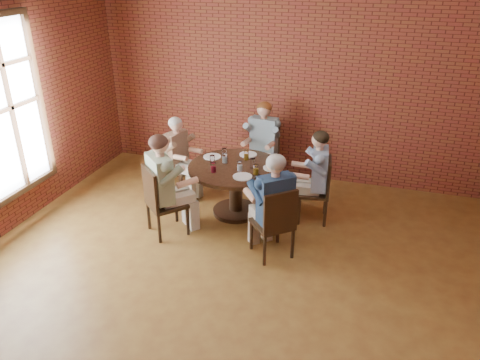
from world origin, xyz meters
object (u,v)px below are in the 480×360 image
(diner_c, at_px, (179,157))
(diner_a, at_px, (314,177))
(chair_c, at_px, (176,165))
(chair_d, at_px, (160,199))
(diner_d, at_px, (166,185))
(chair_b, at_px, (264,152))
(chair_e, at_px, (276,221))
(dining_table, at_px, (236,180))
(diner_e, at_px, (273,206))
(diner_b, at_px, (263,144))
(smartphone, at_px, (259,177))
(chair_a, at_px, (320,188))

(diner_c, bearing_deg, diner_a, -77.17)
(chair_c, bearing_deg, chair_d, -148.64)
(diner_c, distance_m, diner_d, 1.13)
(chair_b, height_order, diner_c, diner_c)
(chair_e, bearing_deg, diner_c, -75.32)
(diner_a, height_order, chair_b, diner_a)
(dining_table, bearing_deg, chair_b, 84.98)
(chair_c, bearing_deg, diner_c, -90.00)
(chair_e, bearing_deg, diner_a, -145.83)
(diner_c, height_order, chair_d, diner_c)
(chair_b, xyz_separation_m, chair_d, (-0.89, -2.04, 0.01))
(chair_c, height_order, chair_e, chair_e)
(chair_e, xyz_separation_m, diner_e, (-0.06, 0.07, 0.17))
(chair_d, relative_size, chair_e, 1.02)
(diner_c, relative_size, chair_e, 1.32)
(diner_b, height_order, diner_c, diner_b)
(dining_table, xyz_separation_m, smartphone, (0.41, -0.26, 0.23))
(chair_c, relative_size, diner_e, 0.65)
(diner_b, height_order, diner_d, diner_d)
(dining_table, height_order, diner_c, diner_c)
(diner_b, xyz_separation_m, chair_d, (-0.88, -1.95, -0.16))
(chair_b, distance_m, diner_b, 0.19)
(chair_a, height_order, diner_a, diner_a)
(diner_a, xyz_separation_m, chair_e, (-0.28, -1.08, -0.15))
(chair_e, bearing_deg, diner_d, -46.79)
(diner_b, relative_size, chair_e, 1.43)
(diner_a, xyz_separation_m, diner_c, (-2.11, 0.15, -0.04))
(chair_e, bearing_deg, chair_b, -112.76)
(diner_c, relative_size, diner_e, 0.92)
(chair_b, bearing_deg, chair_d, -108.47)
(diner_a, bearing_deg, diner_b, -141.56)
(chair_c, relative_size, smartphone, 6.62)
(diner_a, xyz_separation_m, diner_e, (-0.34, -1.01, 0.02))
(chair_d, bearing_deg, diner_e, -137.67)
(chair_c, height_order, smartphone, chair_c)
(dining_table, relative_size, diner_b, 0.98)
(chair_b, distance_m, chair_d, 2.22)
(diner_d, height_order, diner_e, diner_d)
(chair_a, bearing_deg, chair_d, -70.73)
(diner_b, height_order, smartphone, diner_b)
(diner_b, height_order, chair_c, diner_b)
(chair_e, xyz_separation_m, smartphone, (-0.40, 0.67, 0.24))
(dining_table, xyz_separation_m, diner_b, (0.10, 1.10, 0.16))
(chair_c, xyz_separation_m, diner_d, (0.37, -1.11, 0.22))
(dining_table, distance_m, smartphone, 0.53)
(diner_a, bearing_deg, chair_e, -22.77)
(diner_e, bearing_deg, diner_c, -74.70)
(chair_d, height_order, diner_d, diner_d)
(diner_e, bearing_deg, chair_c, -74.14)
(chair_c, bearing_deg, chair_b, -37.21)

